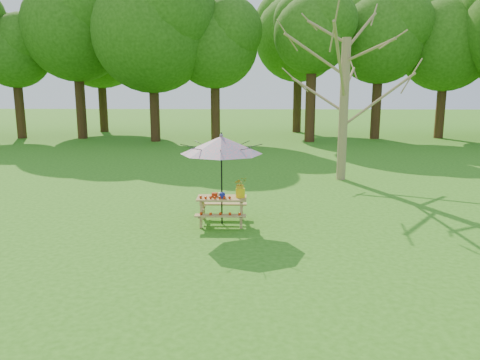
{
  "coord_description": "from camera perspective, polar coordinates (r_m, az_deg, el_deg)",
  "views": [
    {
      "loc": [
        3.87,
        -6.62,
        3.35
      ],
      "look_at": [
        3.55,
        4.44,
        1.1
      ],
      "focal_mm": 35.0,
      "sensor_mm": 36.0,
      "label": 1
    }
  ],
  "objects": [
    {
      "name": "patio_umbrella",
      "position": [
        11.17,
        -2.28,
        4.28
      ],
      "size": [
        2.06,
        2.06,
        2.25
      ],
      "color": "black",
      "rests_on": "ground"
    },
    {
      "name": "tomatoes_row",
      "position": [
        11.23,
        -3.06,
        -2.14
      ],
      "size": [
        0.77,
        0.13,
        0.07
      ],
      "primitive_type": null,
      "color": "#BF2C06",
      "rests_on": "picnic_table"
    },
    {
      "name": "produce_bins",
      "position": [
        11.41,
        -2.52,
        -1.82
      ],
      "size": [
        0.33,
        0.38,
        0.13
      ],
      "color": "#B22F0E",
      "rests_on": "picnic_table"
    },
    {
      "name": "ground",
      "position": [
        8.37,
        -26.88,
        -13.43
      ],
      "size": [
        120.0,
        120.0,
        0.0
      ],
      "primitive_type": "plane",
      "color": "#2D7015",
      "rests_on": "ground"
    },
    {
      "name": "flower_bucket",
      "position": [
        11.32,
        0.05,
        -0.81
      ],
      "size": [
        0.38,
        0.36,
        0.5
      ],
      "color": "yellow",
      "rests_on": "picnic_table"
    },
    {
      "name": "picnic_table",
      "position": [
        11.48,
        -2.22,
        -3.77
      ],
      "size": [
        1.2,
        1.32,
        0.67
      ],
      "color": "tan",
      "rests_on": "ground"
    },
    {
      "name": "treeline",
      "position": [
        29.25,
        -6.4,
        20.59
      ],
      "size": [
        60.0,
        12.0,
        16.0
      ],
      "primitive_type": null,
      "color": "#21500D",
      "rests_on": "ground"
    }
  ]
}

